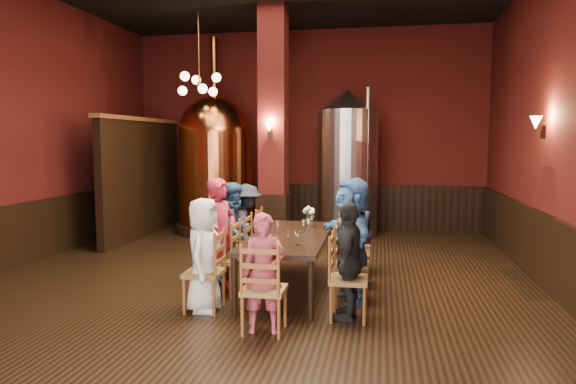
% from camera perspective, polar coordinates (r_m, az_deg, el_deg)
% --- Properties ---
extents(room, '(10.00, 10.02, 4.50)m').
position_cam_1_polar(room, '(7.00, -3.99, 7.73)').
color(room, black).
rests_on(room, ground).
extents(wainscot_right, '(0.08, 9.90, 1.00)m').
position_cam_1_polar(wainscot_right, '(7.29, 28.11, -6.86)').
color(wainscot_right, black).
rests_on(wainscot_right, ground).
extents(wainscot_back, '(7.90, 0.08, 1.00)m').
position_cam_1_polar(wainscot_back, '(11.96, 1.97, -1.49)').
color(wainscot_back, black).
rests_on(wainscot_back, ground).
extents(wainscot_left, '(0.08, 9.90, 1.00)m').
position_cam_1_polar(wainscot_left, '(8.98, -29.29, -4.65)').
color(wainscot_left, black).
rests_on(wainscot_left, ground).
extents(column, '(0.58, 0.58, 4.50)m').
position_cam_1_polar(column, '(9.80, -1.61, 7.17)').
color(column, '#4A120F').
rests_on(column, ground).
extents(partition, '(0.22, 3.50, 2.40)m').
position_cam_1_polar(partition, '(11.16, -15.89, 1.38)').
color(partition, black).
rests_on(partition, ground).
extents(pendant_cluster, '(0.90, 0.90, 1.70)m').
position_cam_1_polar(pendant_cluster, '(10.36, -9.82, 11.72)').
color(pendant_cluster, '#A57226').
rests_on(pendant_cluster, room).
extents(sconce_wall, '(0.20, 0.20, 0.36)m').
position_cam_1_polar(sconce_wall, '(7.88, 26.51, 6.56)').
color(sconce_wall, black).
rests_on(sconce_wall, room).
extents(sconce_column, '(0.20, 0.20, 0.36)m').
position_cam_1_polar(sconce_column, '(9.50, -1.99, 6.91)').
color(sconce_column, black).
rests_on(sconce_column, column).
extents(dining_table, '(1.02, 2.41, 0.75)m').
position_cam_1_polar(dining_table, '(6.88, 0.14, -5.30)').
color(dining_table, black).
rests_on(dining_table, ground).
extents(chair_0, '(0.46, 0.46, 0.92)m').
position_cam_1_polar(chair_0, '(6.19, -9.33, -8.79)').
color(chair_0, brown).
rests_on(chair_0, ground).
extents(person_0, '(0.44, 0.66, 1.34)m').
position_cam_1_polar(person_0, '(6.14, -9.36, -6.89)').
color(person_0, white).
rests_on(person_0, ground).
extents(chair_1, '(0.46, 0.46, 0.92)m').
position_cam_1_polar(chair_1, '(6.81, -7.46, -7.42)').
color(chair_1, brown).
rests_on(chair_1, ground).
extents(person_1, '(0.53, 0.64, 1.52)m').
position_cam_1_polar(person_1, '(6.75, -7.50, -4.92)').
color(person_1, maroon).
rests_on(person_1, ground).
extents(chair_2, '(0.46, 0.46, 0.92)m').
position_cam_1_polar(chair_2, '(7.43, -5.94, -6.30)').
color(chair_2, brown).
rests_on(chair_2, ground).
extents(person_2, '(0.51, 0.75, 1.42)m').
position_cam_1_polar(person_2, '(7.38, -5.96, -4.41)').
color(person_2, navy).
rests_on(person_2, ground).
extents(chair_3, '(0.46, 0.46, 0.92)m').
position_cam_1_polar(chair_3, '(8.06, -4.64, -5.33)').
color(chair_3, brown).
rests_on(chair_3, ground).
extents(person_3, '(0.71, 0.96, 1.34)m').
position_cam_1_polar(person_3, '(8.02, -4.65, -3.87)').
color(person_3, black).
rests_on(person_3, ground).
extents(chair_4, '(0.46, 0.46, 0.92)m').
position_cam_1_polar(chair_4, '(5.87, 6.77, -9.56)').
color(chair_4, brown).
rests_on(chair_4, ground).
extents(person_4, '(0.43, 0.82, 1.33)m').
position_cam_1_polar(person_4, '(5.82, 6.79, -7.62)').
color(person_4, black).
rests_on(person_4, ground).
extents(chair_5, '(0.46, 0.46, 0.92)m').
position_cam_1_polar(chair_5, '(6.52, 7.10, -8.02)').
color(chair_5, brown).
rests_on(chair_5, ground).
extents(person_5, '(0.90, 1.52, 1.56)m').
position_cam_1_polar(person_5, '(6.45, 7.13, -5.27)').
color(person_5, '#315894').
rests_on(person_5, ground).
extents(chair_6, '(0.46, 0.46, 0.92)m').
position_cam_1_polar(chair_6, '(7.16, 7.36, -6.77)').
color(chair_6, brown).
rests_on(chair_6, ground).
extents(person_6, '(0.60, 0.74, 1.32)m').
position_cam_1_polar(person_6, '(7.12, 7.38, -5.20)').
color(person_6, '#BFB1A8').
rests_on(person_6, ground).
extents(chair_7, '(0.46, 0.46, 0.92)m').
position_cam_1_polar(chair_7, '(7.82, 7.58, -5.71)').
color(chair_7, brown).
rests_on(chair_7, ground).
extents(person_7, '(0.36, 0.66, 1.31)m').
position_cam_1_polar(person_7, '(7.78, 7.60, -4.30)').
color(person_7, '#1A1F34').
rests_on(person_7, ground).
extents(chair_8, '(0.46, 0.46, 0.92)m').
position_cam_1_polar(chair_8, '(5.46, -2.67, -10.72)').
color(chair_8, brown).
rests_on(chair_8, ground).
extents(person_8, '(0.51, 0.38, 1.26)m').
position_cam_1_polar(person_8, '(5.41, -2.68, -8.99)').
color(person_8, '#AF3A4F').
rests_on(person_8, ground).
extents(copper_kettle, '(1.89, 1.89, 4.19)m').
position_cam_1_polar(copper_kettle, '(11.28, -8.05, 3.25)').
color(copper_kettle, black).
rests_on(copper_kettle, ground).
extents(steel_vessel, '(1.62, 1.62, 3.05)m').
position_cam_1_polar(steel_vessel, '(10.82, 6.62, 3.17)').
color(steel_vessel, '#B2B2B7').
rests_on(steel_vessel, ground).
extents(rose_vase, '(0.18, 0.18, 0.30)m').
position_cam_1_polar(rose_vase, '(7.51, 2.33, -2.35)').
color(rose_vase, white).
rests_on(rose_vase, dining_table).
extents(wine_glass_0, '(0.07, 0.07, 0.17)m').
position_cam_1_polar(wine_glass_0, '(7.06, 1.73, -3.81)').
color(wine_glass_0, white).
rests_on(wine_glass_0, dining_table).
extents(wine_glass_1, '(0.07, 0.07, 0.17)m').
position_cam_1_polar(wine_glass_1, '(6.21, 0.91, -5.13)').
color(wine_glass_1, white).
rests_on(wine_glass_1, dining_table).
extents(wine_glass_2, '(0.07, 0.07, 0.17)m').
position_cam_1_polar(wine_glass_2, '(6.19, 1.18, -5.15)').
color(wine_glass_2, white).
rests_on(wine_glass_2, dining_table).
extents(wine_glass_3, '(0.07, 0.07, 0.17)m').
position_cam_1_polar(wine_glass_3, '(6.98, -1.18, -3.91)').
color(wine_glass_3, white).
rests_on(wine_glass_3, dining_table).
extents(wine_glass_4, '(0.07, 0.07, 0.17)m').
position_cam_1_polar(wine_glass_4, '(6.15, -3.30, -5.25)').
color(wine_glass_4, white).
rests_on(wine_glass_4, dining_table).
extents(wine_glass_5, '(0.07, 0.07, 0.17)m').
position_cam_1_polar(wine_glass_5, '(7.18, 2.27, -3.65)').
color(wine_glass_5, white).
rests_on(wine_glass_5, dining_table).
extents(wine_glass_6, '(0.07, 0.07, 0.17)m').
position_cam_1_polar(wine_glass_6, '(5.94, -1.99, -5.63)').
color(wine_glass_6, white).
rests_on(wine_glass_6, dining_table).
extents(wine_glass_7, '(0.07, 0.07, 0.17)m').
position_cam_1_polar(wine_glass_7, '(7.44, 2.69, -3.31)').
color(wine_glass_7, white).
rests_on(wine_glass_7, dining_table).
extents(wine_glass_8, '(0.07, 0.07, 0.17)m').
position_cam_1_polar(wine_glass_8, '(6.21, 0.00, -5.13)').
color(wine_glass_8, white).
rests_on(wine_glass_8, dining_table).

